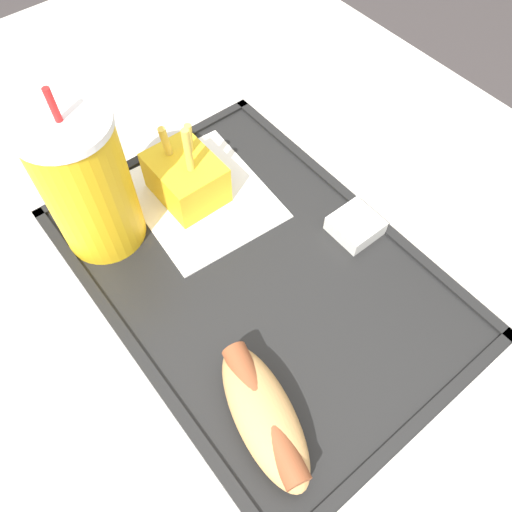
{
  "coord_description": "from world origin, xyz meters",
  "views": [
    {
      "loc": [
        -0.22,
        0.17,
        1.26
      ],
      "look_at": [
        0.0,
        -0.01,
        0.81
      ],
      "focal_mm": 35.0,
      "sensor_mm": 36.0,
      "label": 1
    }
  ],
  "objects_px": {
    "hot_dog_far": "(264,414)",
    "sauce_cup_mayo": "(355,225)",
    "soda_cup": "(87,184)",
    "fries_carton": "(186,177)"
  },
  "relations": [
    {
      "from": "soda_cup",
      "to": "hot_dog_far",
      "type": "distance_m",
      "value": 0.29
    },
    {
      "from": "hot_dog_far",
      "to": "sauce_cup_mayo",
      "type": "distance_m",
      "value": 0.25
    },
    {
      "from": "soda_cup",
      "to": "fries_carton",
      "type": "distance_m",
      "value": 0.12
    },
    {
      "from": "fries_carton",
      "to": "soda_cup",
      "type": "bearing_deg",
      "value": 83.89
    },
    {
      "from": "hot_dog_far",
      "to": "fries_carton",
      "type": "relative_size",
      "value": 1.33
    },
    {
      "from": "hot_dog_far",
      "to": "soda_cup",
      "type": "bearing_deg",
      "value": 1.2
    },
    {
      "from": "soda_cup",
      "to": "sauce_cup_mayo",
      "type": "height_order",
      "value": "soda_cup"
    },
    {
      "from": "soda_cup",
      "to": "fries_carton",
      "type": "height_order",
      "value": "soda_cup"
    },
    {
      "from": "hot_dog_far",
      "to": "sauce_cup_mayo",
      "type": "bearing_deg",
      "value": -64.84
    },
    {
      "from": "fries_carton",
      "to": "sauce_cup_mayo",
      "type": "xyz_separation_m",
      "value": [
        -0.17,
        -0.12,
        -0.02
      ]
    }
  ]
}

